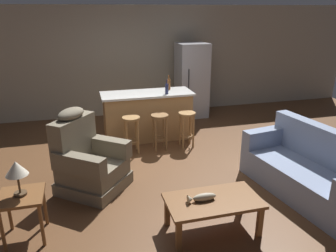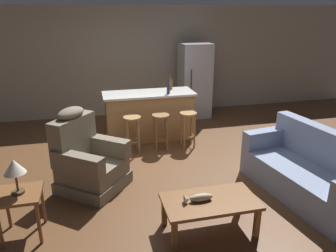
{
  "view_description": "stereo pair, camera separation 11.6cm",
  "coord_description": "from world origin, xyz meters",
  "px_view_note": "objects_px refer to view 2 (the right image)",
  "views": [
    {
      "loc": [
        -1.23,
        -4.82,
        2.5
      ],
      "look_at": [
        0.04,
        -0.1,
        0.75
      ],
      "focal_mm": 35.0,
      "sensor_mm": 36.0,
      "label": 1
    },
    {
      "loc": [
        -1.12,
        -4.85,
        2.5
      ],
      "look_at": [
        0.04,
        -0.1,
        0.75
      ],
      "focal_mm": 35.0,
      "sensor_mm": 36.0,
      "label": 2
    }
  ],
  "objects_px": {
    "fish_figurine": "(198,198)",
    "bottle_short_amber": "(171,84)",
    "end_table": "(20,201)",
    "bar_stool_left": "(132,128)",
    "table_lamp": "(14,168)",
    "kitchen_island": "(149,115)",
    "couch": "(309,172)",
    "bottle_tall_green": "(168,89)",
    "recliner_near_lamp": "(87,161)",
    "bar_stool_right": "(188,123)",
    "refrigerator": "(195,81)",
    "bar_stool_middle": "(161,125)",
    "coffee_table": "(210,204)"
  },
  "relations": [
    {
      "from": "table_lamp",
      "to": "bottle_tall_green",
      "type": "height_order",
      "value": "bottle_tall_green"
    },
    {
      "from": "bar_stool_middle",
      "to": "bar_stool_left",
      "type": "bearing_deg",
      "value": 180.0
    },
    {
      "from": "end_table",
      "to": "bar_stool_left",
      "type": "bearing_deg",
      "value": 53.03
    },
    {
      "from": "fish_figurine",
      "to": "bar_stool_right",
      "type": "bearing_deg",
      "value": 75.61
    },
    {
      "from": "fish_figurine",
      "to": "bottle_short_amber",
      "type": "xyz_separation_m",
      "value": [
        0.5,
        3.28,
        0.6
      ]
    },
    {
      "from": "kitchen_island",
      "to": "bottle_short_amber",
      "type": "bearing_deg",
      "value": 16.65
    },
    {
      "from": "couch",
      "to": "bottle_short_amber",
      "type": "distance_m",
      "value": 3.2
    },
    {
      "from": "fish_figurine",
      "to": "kitchen_island",
      "type": "bearing_deg",
      "value": 89.77
    },
    {
      "from": "recliner_near_lamp",
      "to": "table_lamp",
      "type": "relative_size",
      "value": 2.93
    },
    {
      "from": "end_table",
      "to": "bottle_short_amber",
      "type": "distance_m",
      "value": 3.82
    },
    {
      "from": "end_table",
      "to": "kitchen_island",
      "type": "xyz_separation_m",
      "value": [
        1.99,
        2.71,
        0.02
      ]
    },
    {
      "from": "bar_stool_middle",
      "to": "kitchen_island",
      "type": "bearing_deg",
      "value": 99.09
    },
    {
      "from": "coffee_table",
      "to": "bar_stool_right",
      "type": "bearing_deg",
      "value": 78.73
    },
    {
      "from": "refrigerator",
      "to": "bar_stool_right",
      "type": "bearing_deg",
      "value": -111.33
    },
    {
      "from": "table_lamp",
      "to": "kitchen_island",
      "type": "height_order",
      "value": "table_lamp"
    },
    {
      "from": "fish_figurine",
      "to": "kitchen_island",
      "type": "height_order",
      "value": "kitchen_island"
    },
    {
      "from": "couch",
      "to": "end_table",
      "type": "xyz_separation_m",
      "value": [
        -3.76,
        -0.02,
        0.12
      ]
    },
    {
      "from": "coffee_table",
      "to": "bar_stool_middle",
      "type": "bearing_deg",
      "value": 90.65
    },
    {
      "from": "bar_stool_middle",
      "to": "bottle_short_amber",
      "type": "height_order",
      "value": "bottle_short_amber"
    },
    {
      "from": "fish_figurine",
      "to": "table_lamp",
      "type": "height_order",
      "value": "table_lamp"
    },
    {
      "from": "fish_figurine",
      "to": "bottle_tall_green",
      "type": "height_order",
      "value": "bottle_tall_green"
    },
    {
      "from": "bar_stool_right",
      "to": "bottle_tall_green",
      "type": "distance_m",
      "value": 0.78
    },
    {
      "from": "couch",
      "to": "table_lamp",
      "type": "bearing_deg",
      "value": -8.32
    },
    {
      "from": "bottle_short_amber",
      "to": "fish_figurine",
      "type": "bearing_deg",
      "value": -98.63
    },
    {
      "from": "end_table",
      "to": "bottle_tall_green",
      "type": "height_order",
      "value": "bottle_tall_green"
    },
    {
      "from": "couch",
      "to": "refrigerator",
      "type": "relative_size",
      "value": 1.14
    },
    {
      "from": "bar_stool_right",
      "to": "refrigerator",
      "type": "relative_size",
      "value": 0.39
    },
    {
      "from": "refrigerator",
      "to": "bottle_short_amber",
      "type": "xyz_separation_m",
      "value": [
        -0.86,
        -1.05,
        0.18
      ]
    },
    {
      "from": "coffee_table",
      "to": "bar_stool_right",
      "type": "height_order",
      "value": "bar_stool_right"
    },
    {
      "from": "end_table",
      "to": "table_lamp",
      "type": "xyz_separation_m",
      "value": [
        -0.0,
        0.0,
        0.41
      ]
    },
    {
      "from": "table_lamp",
      "to": "kitchen_island",
      "type": "xyz_separation_m",
      "value": [
        1.99,
        2.7,
        -0.39
      ]
    },
    {
      "from": "kitchen_island",
      "to": "bar_stool_middle",
      "type": "relative_size",
      "value": 2.65
    },
    {
      "from": "fish_figurine",
      "to": "bottle_tall_green",
      "type": "relative_size",
      "value": 1.22
    },
    {
      "from": "bar_stool_left",
      "to": "bottle_tall_green",
      "type": "relative_size",
      "value": 2.44
    },
    {
      "from": "bar_stool_right",
      "to": "table_lamp",
      "type": "bearing_deg",
      "value": -141.68
    },
    {
      "from": "couch",
      "to": "recliner_near_lamp",
      "type": "height_order",
      "value": "recliner_near_lamp"
    },
    {
      "from": "refrigerator",
      "to": "bottle_short_amber",
      "type": "distance_m",
      "value": 1.37
    },
    {
      "from": "end_table",
      "to": "bottle_short_amber",
      "type": "bearing_deg",
      "value": 49.04
    },
    {
      "from": "recliner_near_lamp",
      "to": "kitchen_island",
      "type": "bearing_deg",
      "value": 93.06
    },
    {
      "from": "refrigerator",
      "to": "kitchen_island",
      "type": "bearing_deg",
      "value": -138.23
    },
    {
      "from": "coffee_table",
      "to": "bottle_tall_green",
      "type": "height_order",
      "value": "bottle_tall_green"
    },
    {
      "from": "fish_figurine",
      "to": "table_lamp",
      "type": "relative_size",
      "value": 0.83
    },
    {
      "from": "end_table",
      "to": "table_lamp",
      "type": "relative_size",
      "value": 1.37
    },
    {
      "from": "couch",
      "to": "bar_stool_left",
      "type": "bearing_deg",
      "value": -51.58
    },
    {
      "from": "end_table",
      "to": "bar_stool_middle",
      "type": "xyz_separation_m",
      "value": [
        2.09,
        2.08,
        0.01
      ]
    },
    {
      "from": "recliner_near_lamp",
      "to": "bottle_tall_green",
      "type": "distance_m",
      "value": 2.3
    },
    {
      "from": "bar_stool_left",
      "to": "bottle_tall_green",
      "type": "bearing_deg",
      "value": 29.13
    },
    {
      "from": "kitchen_island",
      "to": "fish_figurine",
      "type": "bearing_deg",
      "value": -90.23
    },
    {
      "from": "end_table",
      "to": "bottle_short_amber",
      "type": "height_order",
      "value": "bottle_short_amber"
    },
    {
      "from": "bar_stool_right",
      "to": "bar_stool_left",
      "type": "bearing_deg",
      "value": 180.0
    }
  ]
}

